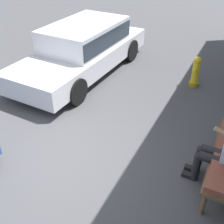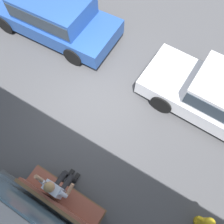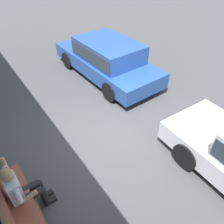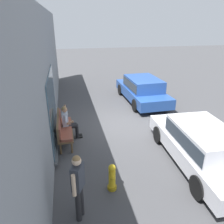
# 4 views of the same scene
# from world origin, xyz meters

# --- Properties ---
(ground_plane) EXTENTS (60.00, 60.00, 0.00)m
(ground_plane) POSITION_xyz_m (0.00, 0.00, 0.00)
(ground_plane) COLOR #424244
(person_on_phone) EXTENTS (0.73, 0.74, 1.37)m
(person_on_phone) POSITION_xyz_m (-0.82, 2.67, 0.73)
(person_on_phone) COLOR black
(person_on_phone) RESTS_ON ground_plane
(parked_car_near) EXTENTS (4.76, 1.95, 1.37)m
(parked_car_near) POSITION_xyz_m (-3.46, -1.41, 0.75)
(parked_car_near) COLOR silver
(parked_car_near) RESTS_ON ground_plane
(fire_hydrant) EXTENTS (0.38, 0.26, 0.81)m
(fire_hydrant) POSITION_xyz_m (-4.01, 1.60, 0.39)
(fire_hydrant) COLOR olive
(fire_hydrant) RESTS_ON ground_plane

